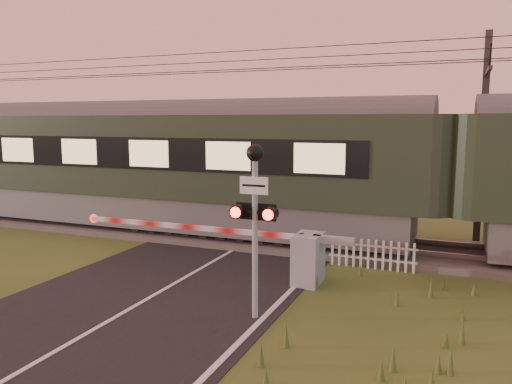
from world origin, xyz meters
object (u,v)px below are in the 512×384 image
at_px(boom_gate, 294,254).
at_px(picket_fence, 372,254).
at_px(crossing_signal, 255,200).
at_px(catenary_mast, 483,135).
at_px(train, 452,174).

distance_m(boom_gate, picket_fence, 2.42).
relative_size(boom_gate, picket_fence, 3.27).
bearing_deg(crossing_signal, catenary_mast, 63.01).
relative_size(boom_gate, catenary_mast, 1.15).
bearing_deg(boom_gate, catenary_mast, 54.29).
bearing_deg(boom_gate, train, 46.93).
height_order(boom_gate, catenary_mast, catenary_mast).
height_order(train, crossing_signal, train).
relative_size(crossing_signal, picket_fence, 1.49).
bearing_deg(picket_fence, crossing_signal, -110.69).
bearing_deg(picket_fence, boom_gate, -131.55).
bearing_deg(train, boom_gate, -133.07).
height_order(train, catenary_mast, catenary_mast).
distance_m(crossing_signal, picket_fence, 4.97).
height_order(picket_fence, catenary_mast, catenary_mast).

